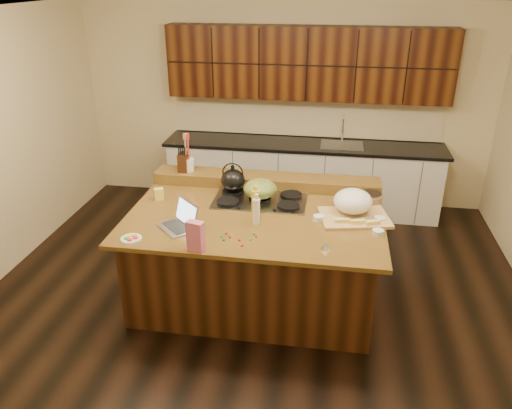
# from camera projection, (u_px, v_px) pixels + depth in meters

# --- Properties ---
(room) EXTENTS (5.52, 5.02, 2.72)m
(room) POSITION_uv_depth(u_px,v_px,m) (255.00, 172.00, 4.53)
(room) COLOR black
(room) RESTS_ON ground
(island) EXTENTS (2.40, 1.60, 0.92)m
(island) POSITION_uv_depth(u_px,v_px,m) (255.00, 256.00, 4.91)
(island) COLOR black
(island) RESTS_ON ground
(back_ledge) EXTENTS (2.40, 0.30, 0.12)m
(back_ledge) POSITION_uv_depth(u_px,v_px,m) (266.00, 181.00, 5.31)
(back_ledge) COLOR black
(back_ledge) RESTS_ON island
(cooktop) EXTENTS (0.92, 0.52, 0.05)m
(cooktop) POSITION_uv_depth(u_px,v_px,m) (260.00, 200.00, 4.98)
(cooktop) COLOR gray
(cooktop) RESTS_ON island
(back_counter) EXTENTS (3.70, 0.66, 2.40)m
(back_counter) POSITION_uv_depth(u_px,v_px,m) (304.00, 139.00, 6.63)
(back_counter) COLOR silver
(back_counter) RESTS_ON ground
(kettle) EXTENTS (0.27, 0.27, 0.22)m
(kettle) POSITION_uv_depth(u_px,v_px,m) (233.00, 180.00, 5.08)
(kettle) COLOR black
(kettle) RESTS_ON cooktop
(green_bowl) EXTENTS (0.36, 0.36, 0.18)m
(green_bowl) POSITION_uv_depth(u_px,v_px,m) (260.00, 189.00, 4.92)
(green_bowl) COLOR #5E6F2C
(green_bowl) RESTS_ON cooktop
(laptop) EXTENTS (0.43, 0.43, 0.23)m
(laptop) POSITION_uv_depth(u_px,v_px,m) (181.00, 221.00, 4.45)
(laptop) COLOR #B7B7BC
(laptop) RESTS_ON island
(oil_bottle) EXTENTS (0.08, 0.08, 0.27)m
(oil_bottle) POSITION_uv_depth(u_px,v_px,m) (255.00, 204.00, 4.60)
(oil_bottle) COLOR gold
(oil_bottle) RESTS_ON island
(vinegar_bottle) EXTENTS (0.07, 0.07, 0.25)m
(vinegar_bottle) POSITION_uv_depth(u_px,v_px,m) (256.00, 212.00, 4.47)
(vinegar_bottle) COLOR silver
(vinegar_bottle) RESTS_ON island
(wooden_tray) EXTENTS (0.70, 0.57, 0.25)m
(wooden_tray) POSITION_uv_depth(u_px,v_px,m) (353.00, 205.00, 4.64)
(wooden_tray) COLOR tan
(wooden_tray) RESTS_ON island
(ramekin_a) EXTENTS (0.13, 0.13, 0.04)m
(ramekin_a) POSITION_uv_depth(u_px,v_px,m) (318.00, 218.00, 4.60)
(ramekin_a) COLOR white
(ramekin_a) RESTS_ON island
(ramekin_b) EXTENTS (0.12, 0.12, 0.04)m
(ramekin_b) POSITION_uv_depth(u_px,v_px,m) (378.00, 232.00, 4.34)
(ramekin_b) COLOR white
(ramekin_b) RESTS_ON island
(ramekin_c) EXTENTS (0.11, 0.11, 0.04)m
(ramekin_c) POSITION_uv_depth(u_px,v_px,m) (379.00, 220.00, 4.57)
(ramekin_c) COLOR white
(ramekin_c) RESTS_ON island
(strainer_bowl) EXTENTS (0.29, 0.29, 0.09)m
(strainer_bowl) POSITION_uv_depth(u_px,v_px,m) (370.00, 199.00, 4.92)
(strainer_bowl) COLOR #996B3F
(strainer_bowl) RESTS_ON island
(kitchen_timer) EXTENTS (0.10, 0.10, 0.07)m
(kitchen_timer) POSITION_uv_depth(u_px,v_px,m) (326.00, 245.00, 4.11)
(kitchen_timer) COLOR silver
(kitchen_timer) RESTS_ON island
(pink_bag) EXTENTS (0.16, 0.11, 0.26)m
(pink_bag) POSITION_uv_depth(u_px,v_px,m) (196.00, 236.00, 4.05)
(pink_bag) COLOR #D26382
(pink_bag) RESTS_ON island
(candy_plate) EXTENTS (0.22, 0.22, 0.01)m
(candy_plate) POSITION_uv_depth(u_px,v_px,m) (131.00, 239.00, 4.27)
(candy_plate) COLOR white
(candy_plate) RESTS_ON island
(package_box) EXTENTS (0.11, 0.09, 0.12)m
(package_box) POSITION_uv_depth(u_px,v_px,m) (159.00, 194.00, 4.99)
(package_box) COLOR #F1DB55
(package_box) RESTS_ON island
(utensil_crock) EXTENTS (0.15, 0.15, 0.14)m
(utensil_crock) POSITION_uv_depth(u_px,v_px,m) (188.00, 165.00, 5.38)
(utensil_crock) COLOR white
(utensil_crock) RESTS_ON back_ledge
(knife_block) EXTENTS (0.11, 0.17, 0.20)m
(knife_block) POSITION_uv_depth(u_px,v_px,m) (184.00, 162.00, 5.38)
(knife_block) COLOR black
(knife_block) RESTS_ON back_ledge
(gumdrop_0) EXTENTS (0.02, 0.02, 0.02)m
(gumdrop_0) POSITION_uv_depth(u_px,v_px,m) (226.00, 233.00, 4.35)
(gumdrop_0) COLOR red
(gumdrop_0) RESTS_ON island
(gumdrop_1) EXTENTS (0.02, 0.02, 0.02)m
(gumdrop_1) POSITION_uv_depth(u_px,v_px,m) (251.00, 239.00, 4.25)
(gumdrop_1) COLOR #198C26
(gumdrop_1) RESTS_ON island
(gumdrop_2) EXTENTS (0.02, 0.02, 0.02)m
(gumdrop_2) POSITION_uv_depth(u_px,v_px,m) (230.00, 237.00, 4.29)
(gumdrop_2) COLOR red
(gumdrop_2) RESTS_ON island
(gumdrop_3) EXTENTS (0.02, 0.02, 0.02)m
(gumdrop_3) POSITION_uv_depth(u_px,v_px,m) (224.00, 240.00, 4.25)
(gumdrop_3) COLOR #198C26
(gumdrop_3) RESTS_ON island
(gumdrop_4) EXTENTS (0.02, 0.02, 0.02)m
(gumdrop_4) POSITION_uv_depth(u_px,v_px,m) (256.00, 236.00, 4.30)
(gumdrop_4) COLOR red
(gumdrop_4) RESTS_ON island
(gumdrop_5) EXTENTS (0.02, 0.02, 0.02)m
(gumdrop_5) POSITION_uv_depth(u_px,v_px,m) (221.00, 236.00, 4.30)
(gumdrop_5) COLOR #198C26
(gumdrop_5) RESTS_ON island
(gumdrop_6) EXTENTS (0.02, 0.02, 0.02)m
(gumdrop_6) POSITION_uv_depth(u_px,v_px,m) (239.00, 240.00, 4.24)
(gumdrop_6) COLOR red
(gumdrop_6) RESTS_ON island
(gumdrop_7) EXTENTS (0.02, 0.02, 0.02)m
(gumdrop_7) POSITION_uv_depth(u_px,v_px,m) (229.00, 235.00, 4.32)
(gumdrop_7) COLOR #198C26
(gumdrop_7) RESTS_ON island
(gumdrop_8) EXTENTS (0.02, 0.02, 0.02)m
(gumdrop_8) POSITION_uv_depth(u_px,v_px,m) (242.00, 246.00, 4.16)
(gumdrop_8) COLOR red
(gumdrop_8) RESTS_ON island
(gumdrop_9) EXTENTS (0.02, 0.02, 0.02)m
(gumdrop_9) POSITION_uv_depth(u_px,v_px,m) (254.00, 234.00, 4.35)
(gumdrop_9) COLOR #198C26
(gumdrop_9) RESTS_ON island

